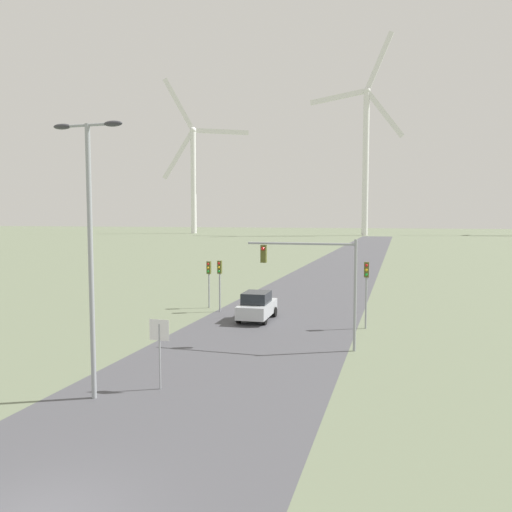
{
  "coord_description": "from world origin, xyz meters",
  "views": [
    {
      "loc": [
        7.29,
        -8.42,
        6.57
      ],
      "look_at": [
        0.0,
        16.87,
        4.52
      ],
      "focal_mm": 35.0,
      "sensor_mm": 36.0,
      "label": 1
    }
  ],
  "objects_px": {
    "streetlamp": "(90,229)",
    "wind_turbine_left": "(366,148)",
    "traffic_light_post_near_right": "(366,280)",
    "car_approaching": "(257,306)",
    "traffic_light_post_mid_left": "(209,274)",
    "traffic_light_mast_overhead": "(314,269)",
    "wind_turbine_far_left": "(193,168)",
    "traffic_light_post_near_left": "(220,274)",
    "stop_sign_near": "(160,341)"
  },
  "relations": [
    {
      "from": "traffic_light_post_near_left",
      "to": "car_approaching",
      "type": "distance_m",
      "value": 4.19
    },
    {
      "from": "car_approaching",
      "to": "wind_turbine_far_left",
      "type": "distance_m",
      "value": 176.05
    },
    {
      "from": "traffic_light_post_near_left",
      "to": "traffic_light_post_mid_left",
      "type": "distance_m",
      "value": 1.75
    },
    {
      "from": "streetlamp",
      "to": "wind_turbine_far_left",
      "type": "bearing_deg",
      "value": 112.06
    },
    {
      "from": "traffic_light_post_near_right",
      "to": "traffic_light_mast_overhead",
      "type": "xyz_separation_m",
      "value": [
        -2.23,
        -5.22,
        1.13
      ]
    },
    {
      "from": "stop_sign_near",
      "to": "traffic_light_mast_overhead",
      "type": "relative_size",
      "value": 0.49
    },
    {
      "from": "streetlamp",
      "to": "wind_turbine_left",
      "type": "distance_m",
      "value": 170.67
    },
    {
      "from": "wind_turbine_far_left",
      "to": "car_approaching",
      "type": "bearing_deg",
      "value": -65.51
    },
    {
      "from": "stop_sign_near",
      "to": "traffic_light_post_near_left",
      "type": "relative_size",
      "value": 0.76
    },
    {
      "from": "streetlamp",
      "to": "car_approaching",
      "type": "xyz_separation_m",
      "value": [
        1.9,
        14.9,
        -5.25
      ]
    },
    {
      "from": "traffic_light_post_mid_left",
      "to": "wind_turbine_left",
      "type": "xyz_separation_m",
      "value": [
        0.94,
        150.7,
        28.91
      ]
    },
    {
      "from": "wind_turbine_left",
      "to": "streetlamp",
      "type": "bearing_deg",
      "value": -89.43
    },
    {
      "from": "traffic_light_mast_overhead",
      "to": "car_approaching",
      "type": "height_order",
      "value": "traffic_light_mast_overhead"
    },
    {
      "from": "wind_turbine_far_left",
      "to": "traffic_light_post_near_left",
      "type": "bearing_deg",
      "value": -66.23
    },
    {
      "from": "car_approaching",
      "to": "wind_turbine_left",
      "type": "bearing_deg",
      "value": 91.34
    },
    {
      "from": "traffic_light_post_mid_left",
      "to": "traffic_light_mast_overhead",
      "type": "distance_m",
      "value": 12.9
    },
    {
      "from": "wind_turbine_left",
      "to": "stop_sign_near",
      "type": "bearing_deg",
      "value": -88.78
    },
    {
      "from": "traffic_light_mast_overhead",
      "to": "wind_turbine_left",
      "type": "xyz_separation_m",
      "value": [
        -8.21,
        159.67,
        27.38
      ]
    },
    {
      "from": "traffic_light_post_near_right",
      "to": "traffic_light_post_mid_left",
      "type": "height_order",
      "value": "traffic_light_post_near_right"
    },
    {
      "from": "wind_turbine_left",
      "to": "traffic_light_post_near_left",
      "type": "bearing_deg",
      "value": -89.88
    },
    {
      "from": "traffic_light_mast_overhead",
      "to": "car_approaching",
      "type": "xyz_separation_m",
      "value": [
        -4.61,
        5.78,
        -3.11
      ]
    },
    {
      "from": "streetlamp",
      "to": "traffic_light_post_mid_left",
      "type": "relative_size",
      "value": 2.91
    },
    {
      "from": "stop_sign_near",
      "to": "traffic_light_post_near_left",
      "type": "bearing_deg",
      "value": 101.9
    },
    {
      "from": "stop_sign_near",
      "to": "wind_turbine_left",
      "type": "relative_size",
      "value": 0.04
    },
    {
      "from": "traffic_light_post_near_right",
      "to": "traffic_light_mast_overhead",
      "type": "distance_m",
      "value": 5.79
    },
    {
      "from": "car_approaching",
      "to": "wind_turbine_far_left",
      "type": "relative_size",
      "value": 0.07
    },
    {
      "from": "car_approaching",
      "to": "wind_turbine_left",
      "type": "distance_m",
      "value": 156.92
    },
    {
      "from": "traffic_light_post_near_left",
      "to": "wind_turbine_far_left",
      "type": "xyz_separation_m",
      "value": [
        -68.93,
        156.52,
        23.86
      ]
    },
    {
      "from": "wind_turbine_left",
      "to": "traffic_light_post_near_right",
      "type": "bearing_deg",
      "value": -86.13
    },
    {
      "from": "car_approaching",
      "to": "wind_turbine_left",
      "type": "relative_size",
      "value": 0.06
    },
    {
      "from": "traffic_light_post_near_left",
      "to": "traffic_light_post_near_right",
      "type": "relative_size",
      "value": 0.9
    },
    {
      "from": "traffic_light_post_near_right",
      "to": "wind_turbine_left",
      "type": "distance_m",
      "value": 157.41
    },
    {
      "from": "traffic_light_post_near_right",
      "to": "car_approaching",
      "type": "distance_m",
      "value": 7.15
    },
    {
      "from": "wind_turbine_far_left",
      "to": "traffic_light_post_mid_left",
      "type": "bearing_deg",
      "value": -66.46
    },
    {
      "from": "stop_sign_near",
      "to": "traffic_light_mast_overhead",
      "type": "bearing_deg",
      "value": 58.59
    },
    {
      "from": "traffic_light_post_mid_left",
      "to": "traffic_light_post_near_right",
      "type": "bearing_deg",
      "value": -18.24
    },
    {
      "from": "traffic_light_post_mid_left",
      "to": "wind_turbine_far_left",
      "type": "height_order",
      "value": "wind_turbine_far_left"
    },
    {
      "from": "traffic_light_mast_overhead",
      "to": "car_approaching",
      "type": "bearing_deg",
      "value": 128.59
    },
    {
      "from": "traffic_light_post_near_left",
      "to": "traffic_light_post_mid_left",
      "type": "relative_size",
      "value": 1.05
    },
    {
      "from": "traffic_light_mast_overhead",
      "to": "wind_turbine_far_left",
      "type": "distance_m",
      "value": 182.75
    },
    {
      "from": "traffic_light_mast_overhead",
      "to": "wind_turbine_far_left",
      "type": "height_order",
      "value": "wind_turbine_far_left"
    },
    {
      "from": "stop_sign_near",
      "to": "car_approaching",
      "type": "relative_size",
      "value": 0.65
    },
    {
      "from": "car_approaching",
      "to": "wind_turbine_left",
      "type": "xyz_separation_m",
      "value": [
        -3.6,
        153.89,
        30.49
      ]
    },
    {
      "from": "traffic_light_post_near_right",
      "to": "traffic_light_mast_overhead",
      "type": "relative_size",
      "value": 0.72
    },
    {
      "from": "stop_sign_near",
      "to": "traffic_light_post_near_right",
      "type": "distance_m",
      "value": 14.58
    },
    {
      "from": "traffic_light_post_near_right",
      "to": "wind_turbine_far_left",
      "type": "bearing_deg",
      "value": 116.42
    },
    {
      "from": "traffic_light_post_mid_left",
      "to": "traffic_light_mast_overhead",
      "type": "bearing_deg",
      "value": -44.42
    },
    {
      "from": "stop_sign_near",
      "to": "wind_turbine_left",
      "type": "distance_m",
      "value": 169.89
    },
    {
      "from": "traffic_light_post_near_left",
      "to": "car_approaching",
      "type": "xyz_separation_m",
      "value": [
        3.27,
        -1.99,
        -1.71
      ]
    },
    {
      "from": "streetlamp",
      "to": "traffic_light_mast_overhead",
      "type": "height_order",
      "value": "streetlamp"
    }
  ]
}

